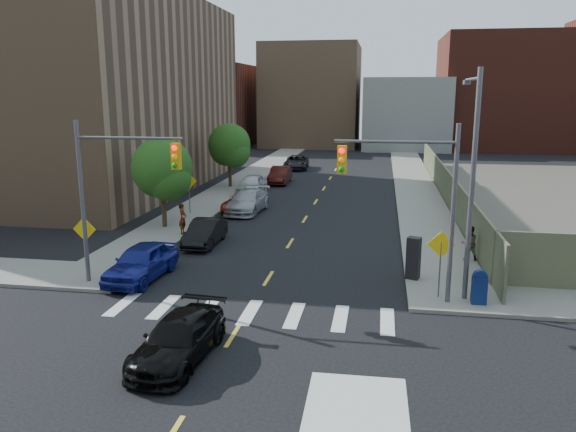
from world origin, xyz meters
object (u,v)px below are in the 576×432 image
(parked_car_blue, at_px, (141,262))
(parked_car_maroon, at_px, (280,175))
(parked_car_black, at_px, (205,232))
(mailbox, at_px, (479,287))
(parked_car_white, at_px, (252,184))
(payphone, at_px, (413,258))
(pedestrian_east, at_px, (469,243))
(parked_car_red, at_px, (244,202))
(black_sedan, at_px, (179,339))
(parked_car_grey, at_px, (296,162))
(pedestrian_west, at_px, (183,219))
(parked_car_silver, at_px, (247,201))

(parked_car_blue, bearing_deg, parked_car_maroon, 91.16)
(parked_car_black, distance_m, mailbox, 14.86)
(parked_car_white, xyz_separation_m, parked_car_maroon, (1.30, 5.69, -0.03))
(mailbox, distance_m, payphone, 3.52)
(payphone, xyz_separation_m, pedestrian_east, (2.80, 3.27, -0.09))
(parked_car_black, height_order, parked_car_white, parked_car_white)
(parked_car_black, height_order, parked_car_red, parked_car_red)
(payphone, bearing_deg, parked_car_black, 177.72)
(black_sedan, bearing_deg, parked_car_grey, 98.23)
(parked_car_blue, bearing_deg, parked_car_grey, 91.89)
(parked_car_white, xyz_separation_m, parked_car_grey, (1.30, 15.47, -0.06))
(parked_car_blue, height_order, parked_car_red, parked_car_blue)
(parked_car_red, relative_size, parked_car_grey, 0.94)
(parked_car_blue, relative_size, parked_car_red, 0.94)
(pedestrian_east, bearing_deg, mailbox, 73.35)
(parked_car_red, distance_m, pedestrian_east, 16.67)
(mailbox, distance_m, pedestrian_west, 17.21)
(parked_car_maroon, xyz_separation_m, parked_car_grey, (0.00, 9.78, -0.03))
(parked_car_white, bearing_deg, pedestrian_east, -47.66)
(parked_car_blue, xyz_separation_m, parked_car_black, (1.02, 5.95, -0.10))
(parked_car_white, height_order, pedestrian_east, pedestrian_east)
(parked_car_silver, distance_m, parked_car_white, 7.01)
(parked_car_red, relative_size, black_sedan, 1.08)
(black_sedan, relative_size, pedestrian_west, 2.62)
(parked_car_blue, xyz_separation_m, parked_car_silver, (1.30, 14.53, -0.02))
(parked_car_grey, relative_size, payphone, 2.82)
(parked_car_red, height_order, pedestrian_west, pedestrian_west)
(pedestrian_west, distance_m, pedestrian_east, 15.63)
(mailbox, height_order, payphone, payphone)
(parked_car_white, relative_size, pedestrian_west, 2.65)
(pedestrian_west, bearing_deg, parked_car_maroon, -9.24)
(parked_car_black, relative_size, payphone, 2.24)
(black_sedan, xyz_separation_m, payphone, (7.49, 8.63, 0.41))
(parked_car_blue, relative_size, parked_car_silver, 0.88)
(parked_car_black, distance_m, parked_car_grey, 30.94)
(parked_car_silver, bearing_deg, parked_car_blue, -91.03)
(parked_car_maroon, bearing_deg, parked_car_white, -103.68)
(parked_car_maroon, relative_size, black_sedan, 1.00)
(parked_car_grey, bearing_deg, pedestrian_east, -71.30)
(parked_car_silver, xyz_separation_m, parked_car_white, (-1.30, 6.89, 0.03))
(parked_car_grey, height_order, pedestrian_east, pedestrian_east)
(parked_car_maroon, distance_m, pedestrian_west, 19.71)
(mailbox, bearing_deg, pedestrian_east, 85.64)
(parked_car_maroon, bearing_deg, pedestrian_east, -59.93)
(parked_car_black, relative_size, parked_car_white, 0.90)
(parked_car_red, bearing_deg, black_sedan, -80.17)
(parked_car_silver, bearing_deg, parked_car_white, 104.76)
(parked_car_red, distance_m, parked_car_grey, 22.33)
(parked_car_blue, relative_size, mailbox, 3.43)
(parked_car_white, height_order, mailbox, parked_car_white)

